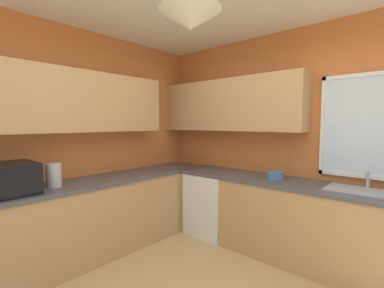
{
  "coord_description": "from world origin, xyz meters",
  "views": [
    {
      "loc": [
        1.27,
        -1.41,
        1.55
      ],
      "look_at": [
        -0.64,
        0.74,
        1.33
      ],
      "focal_mm": 24.74,
      "sensor_mm": 36.0,
      "label": 1
    }
  ],
  "objects_px": {
    "bowl": "(275,175)",
    "sink_assembly": "(365,191)",
    "microwave": "(13,178)",
    "dishwasher": "(213,203)",
    "kettle": "(54,175)"
  },
  "relations": [
    {
      "from": "microwave",
      "to": "dishwasher",
      "type": "bearing_deg",
      "value": 73.44
    },
    {
      "from": "dishwasher",
      "to": "kettle",
      "type": "height_order",
      "value": "kettle"
    },
    {
      "from": "bowl",
      "to": "dishwasher",
      "type": "bearing_deg",
      "value": -178.09
    },
    {
      "from": "bowl",
      "to": "sink_assembly",
      "type": "bearing_deg",
      "value": 0.38
    },
    {
      "from": "kettle",
      "to": "bowl",
      "type": "bearing_deg",
      "value": 50.94
    },
    {
      "from": "microwave",
      "to": "bowl",
      "type": "bearing_deg",
      "value": 55.29
    },
    {
      "from": "dishwasher",
      "to": "kettle",
      "type": "xyz_separation_m",
      "value": [
        -0.64,
        -1.87,
        0.59
      ]
    },
    {
      "from": "dishwasher",
      "to": "sink_assembly",
      "type": "xyz_separation_m",
      "value": [
        1.8,
        0.04,
        0.48
      ]
    },
    {
      "from": "dishwasher",
      "to": "sink_assembly",
      "type": "bearing_deg",
      "value": 1.14
    },
    {
      "from": "kettle",
      "to": "bowl",
      "type": "xyz_separation_m",
      "value": [
        1.54,
        1.9,
        -0.08
      ]
    },
    {
      "from": "dishwasher",
      "to": "sink_assembly",
      "type": "relative_size",
      "value": 1.28
    },
    {
      "from": "microwave",
      "to": "sink_assembly",
      "type": "relative_size",
      "value": 0.72
    },
    {
      "from": "dishwasher",
      "to": "bowl",
      "type": "distance_m",
      "value": 1.04
    },
    {
      "from": "bowl",
      "to": "microwave",
      "type": "bearing_deg",
      "value": -124.71
    },
    {
      "from": "microwave",
      "to": "bowl",
      "type": "relative_size",
      "value": 2.39
    }
  ]
}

